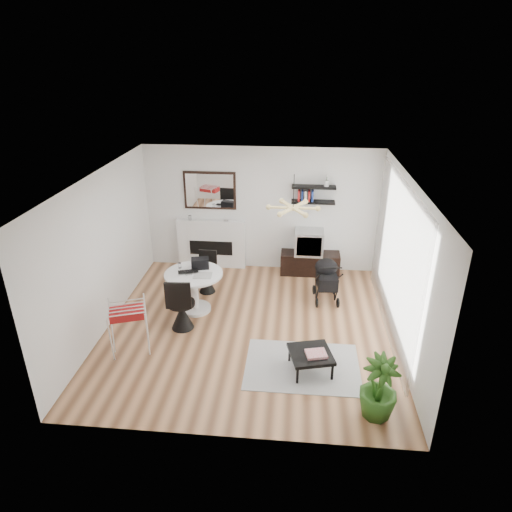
# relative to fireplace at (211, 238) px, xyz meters

# --- Properties ---
(floor) EXTENTS (5.00, 5.00, 0.00)m
(floor) POSITION_rel_fireplace_xyz_m (1.10, -2.42, -0.69)
(floor) COLOR brown
(floor) RESTS_ON ground
(ceiling) EXTENTS (5.00, 5.00, 0.00)m
(ceiling) POSITION_rel_fireplace_xyz_m (1.10, -2.42, 2.01)
(ceiling) COLOR white
(ceiling) RESTS_ON wall_back
(wall_back) EXTENTS (5.00, 0.00, 5.00)m
(wall_back) POSITION_rel_fireplace_xyz_m (1.10, 0.08, 0.66)
(wall_back) COLOR white
(wall_back) RESTS_ON floor
(wall_left) EXTENTS (0.00, 5.00, 5.00)m
(wall_left) POSITION_rel_fireplace_xyz_m (-1.40, -2.42, 0.66)
(wall_left) COLOR white
(wall_left) RESTS_ON floor
(wall_right) EXTENTS (0.00, 5.00, 5.00)m
(wall_right) POSITION_rel_fireplace_xyz_m (3.60, -2.42, 0.66)
(wall_right) COLOR white
(wall_right) RESTS_ON floor
(sheer_curtain) EXTENTS (0.04, 3.60, 2.60)m
(sheer_curtain) POSITION_rel_fireplace_xyz_m (3.50, -2.22, 0.66)
(sheer_curtain) COLOR white
(sheer_curtain) RESTS_ON wall_right
(fireplace) EXTENTS (1.50, 0.17, 2.16)m
(fireplace) POSITION_rel_fireplace_xyz_m (0.00, 0.00, 0.00)
(fireplace) COLOR white
(fireplace) RESTS_ON floor
(shelf_lower) EXTENTS (0.90, 0.25, 0.04)m
(shelf_lower) POSITION_rel_fireplace_xyz_m (2.19, -0.05, 0.91)
(shelf_lower) COLOR black
(shelf_lower) RESTS_ON wall_back
(shelf_upper) EXTENTS (0.90, 0.25, 0.04)m
(shelf_upper) POSITION_rel_fireplace_xyz_m (2.19, -0.05, 1.23)
(shelf_upper) COLOR black
(shelf_upper) RESTS_ON wall_back
(pendant_lamp) EXTENTS (0.90, 0.90, 0.10)m
(pendant_lamp) POSITION_rel_fireplace_xyz_m (1.80, -2.12, 1.46)
(pendant_lamp) COLOR #DBC073
(pendant_lamp) RESTS_ON ceiling
(tv_console) EXTENTS (1.27, 0.44, 0.48)m
(tv_console) POSITION_rel_fireplace_xyz_m (2.19, -0.16, -0.45)
(tv_console) COLOR black
(tv_console) RESTS_ON floor
(crt_tv) EXTENTS (0.60, 0.53, 0.53)m
(crt_tv) POSITION_rel_fireplace_xyz_m (2.14, -0.16, 0.05)
(crt_tv) COLOR #B7B7B9
(crt_tv) RESTS_ON tv_console
(dining_table) EXTENTS (1.07, 1.07, 0.78)m
(dining_table) POSITION_rel_fireplace_xyz_m (0.03, -1.92, -0.17)
(dining_table) COLOR white
(dining_table) RESTS_ON floor
(laptop) EXTENTS (0.42, 0.33, 0.03)m
(laptop) POSITION_rel_fireplace_xyz_m (-0.05, -1.96, 0.11)
(laptop) COLOR black
(laptop) RESTS_ON dining_table
(black_bag) EXTENTS (0.36, 0.26, 0.19)m
(black_bag) POSITION_rel_fireplace_xyz_m (0.11, -1.70, 0.19)
(black_bag) COLOR black
(black_bag) RESTS_ON dining_table
(newspaper) EXTENTS (0.34, 0.29, 0.01)m
(newspaper) POSITION_rel_fireplace_xyz_m (0.22, -2.00, 0.10)
(newspaper) COLOR beige
(newspaper) RESTS_ON dining_table
(drinking_glass) EXTENTS (0.06, 0.06, 0.10)m
(drinking_glass) POSITION_rel_fireplace_xyz_m (-0.27, -1.73, 0.14)
(drinking_glass) COLOR white
(drinking_glass) RESTS_ON dining_table
(chair_far) EXTENTS (0.40, 0.40, 0.84)m
(chair_far) POSITION_rel_fireplace_xyz_m (0.11, -1.17, -0.42)
(chair_far) COLOR black
(chair_far) RESTS_ON floor
(chair_near) EXTENTS (0.48, 0.50, 1.01)m
(chair_near) POSITION_rel_fireplace_xyz_m (-0.07, -2.55, -0.37)
(chair_near) COLOR black
(chair_near) RESTS_ON floor
(drying_rack) EXTENTS (0.74, 0.72, 0.88)m
(drying_rack) POSITION_rel_fireplace_xyz_m (-0.71, -3.34, -0.22)
(drying_rack) COLOR white
(drying_rack) RESTS_ON floor
(stroller) EXTENTS (0.51, 0.76, 0.90)m
(stroller) POSITION_rel_fireplace_xyz_m (2.48, -1.26, -0.30)
(stroller) COLOR black
(stroller) RESTS_ON floor
(rug) EXTENTS (1.76, 1.27, 0.01)m
(rug) POSITION_rel_fireplace_xyz_m (2.04, -3.42, -0.68)
(rug) COLOR #9E9E9E
(rug) RESTS_ON floor
(coffee_table) EXTENTS (0.75, 0.75, 0.32)m
(coffee_table) POSITION_rel_fireplace_xyz_m (2.16, -3.50, -0.39)
(coffee_table) COLOR black
(coffee_table) RESTS_ON rug
(magazines) EXTENTS (0.35, 0.30, 0.04)m
(magazines) POSITION_rel_fireplace_xyz_m (2.23, -3.55, -0.33)
(magazines) COLOR #D43543
(magazines) RESTS_ON coffee_table
(potted_plant) EXTENTS (0.66, 0.66, 0.91)m
(potted_plant) POSITION_rel_fireplace_xyz_m (3.02, -4.36, -0.23)
(potted_plant) COLOR #285518
(potted_plant) RESTS_ON floor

